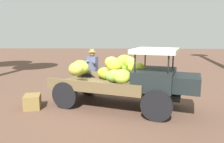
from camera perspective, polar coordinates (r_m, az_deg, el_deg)
name	(u,v)px	position (r m, az deg, el deg)	size (l,w,h in m)	color
ground_plane	(110,103)	(7.21, -0.67, -8.41)	(60.00, 60.00, 0.00)	brown
truck	(128,78)	(6.61, 4.40, -1.72)	(4.66, 2.86, 1.86)	black
farmer	(92,67)	(8.52, -5.25, 1.09)	(0.56, 0.53, 1.70)	#807455
wooden_crate	(32,102)	(7.09, -20.56, -7.57)	(0.58, 0.47, 0.42)	olive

